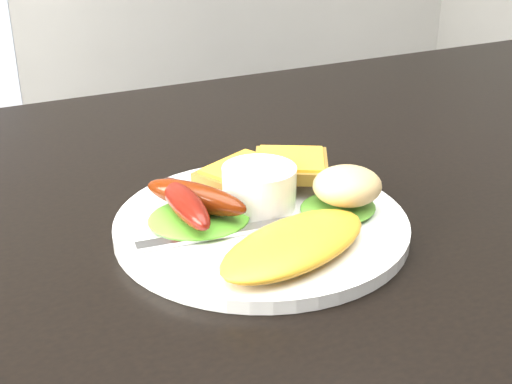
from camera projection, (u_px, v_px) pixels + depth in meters
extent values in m
cube|color=black|center=(344.00, 211.00, 0.67)|extent=(1.20, 0.80, 0.04)
imported|color=navy|center=(347.00, 35.00, 1.32)|extent=(0.63, 0.54, 1.47)
cylinder|color=white|center=(261.00, 225.00, 0.59)|extent=(0.24, 0.24, 0.01)
ellipsoid|color=#2C881F|center=(199.00, 218.00, 0.58)|extent=(0.09, 0.09, 0.01)
ellipsoid|color=#4C831C|center=(338.00, 208.00, 0.60)|extent=(0.09, 0.08, 0.01)
ellipsoid|color=gold|center=(294.00, 244.00, 0.53)|extent=(0.16, 0.11, 0.02)
ellipsoid|color=maroon|center=(185.00, 203.00, 0.57)|extent=(0.02, 0.10, 0.02)
ellipsoid|color=#5C1E03|center=(196.00, 197.00, 0.58)|extent=(0.07, 0.09, 0.02)
cylinder|color=white|center=(259.00, 188.00, 0.60)|extent=(0.08, 0.08, 0.04)
cube|color=brown|center=(250.00, 177.00, 0.65)|extent=(0.10, 0.10, 0.01)
cube|color=olive|center=(291.00, 166.00, 0.64)|extent=(0.09, 0.09, 0.01)
ellipsoid|color=#CEB98D|center=(347.00, 186.00, 0.59)|extent=(0.06, 0.06, 0.03)
cube|color=#ADAFB7|center=(229.00, 232.00, 0.56)|extent=(0.15, 0.03, 0.00)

